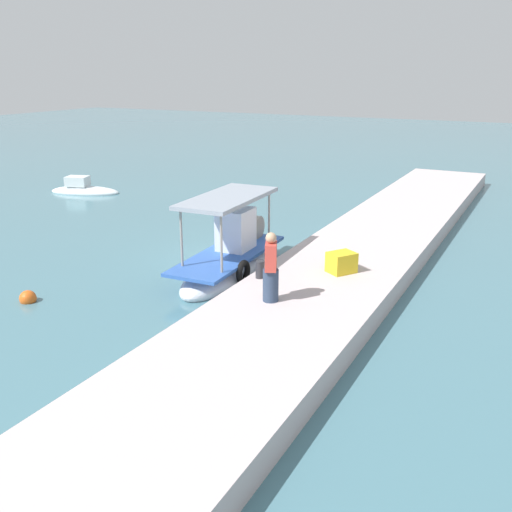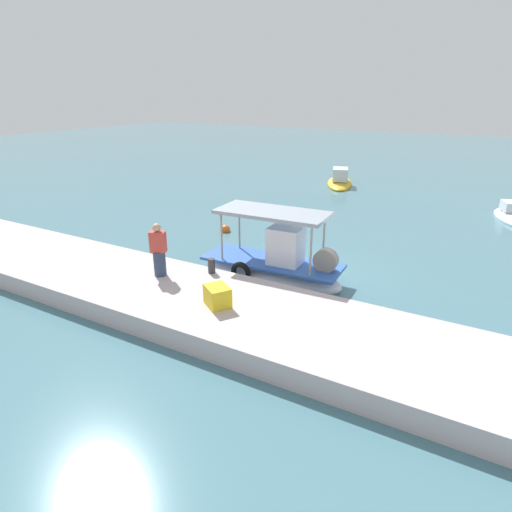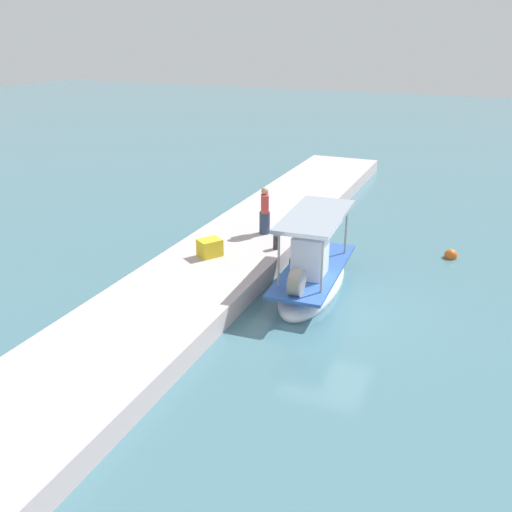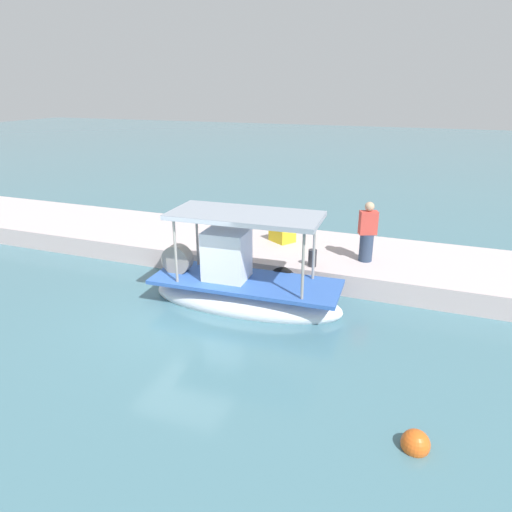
{
  "view_description": "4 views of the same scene",
  "coord_description": "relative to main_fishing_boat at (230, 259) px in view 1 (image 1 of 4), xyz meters",
  "views": [
    {
      "loc": [
        -15.94,
        -9.52,
        6.13
      ],
      "look_at": [
        -1.91,
        -2.23,
        1.0
      ],
      "focal_mm": 40.58,
      "sensor_mm": 36.0,
      "label": 1
    },
    {
      "loc": [
        5.14,
        -13.42,
        6.29
      ],
      "look_at": [
        -1.3,
        -1.95,
        1.21
      ],
      "focal_mm": 30.16,
      "sensor_mm": 36.0,
      "label": 2
    },
    {
      "loc": [
        14.84,
        3.85,
        7.85
      ],
      "look_at": [
        -1.34,
        -2.95,
        0.77
      ],
      "focal_mm": 40.2,
      "sensor_mm": 36.0,
      "label": 3
    },
    {
      "loc": [
        -5.38,
        9.24,
        5.46
      ],
      "look_at": [
        -1.01,
        -2.3,
        0.87
      ],
      "focal_mm": 32.19,
      "sensor_mm": 36.0,
      "label": 4
    }
  ],
  "objects": [
    {
      "name": "dock_quay",
      "position": [
        1.15,
        -3.33,
        -0.17
      ],
      "size": [
        36.0,
        3.83,
        0.63
      ],
      "primitive_type": "cube",
      "color": "beige",
      "rests_on": "ground_plane"
    },
    {
      "name": "mooring_bollard",
      "position": [
        -1.42,
        -1.77,
        0.39
      ],
      "size": [
        0.24,
        0.24,
        0.49
      ],
      "primitive_type": "cylinder",
      "color": "#2D2D33",
      "rests_on": "dock_quay"
    },
    {
      "name": "cargo_crate",
      "position": [
        0.06,
        -3.6,
        0.43
      ],
      "size": [
        0.93,
        0.89,
        0.58
      ],
      "primitive_type": "cube",
      "rotation": [
        0.0,
        0.0,
        2.56
      ],
      "color": "gold",
      "rests_on": "dock_quay"
    },
    {
      "name": "ground_plane",
      "position": [
        1.15,
        0.93,
        -0.49
      ],
      "size": [
        120.0,
        120.0,
        0.0
      ],
      "primitive_type": "plane",
      "color": "#467481"
    },
    {
      "name": "fisherman_near_bollard",
      "position": [
        -2.77,
        -2.76,
        0.94
      ],
      "size": [
        0.57,
        0.52,
        1.76
      ],
      "color": "#2E3E58",
      "rests_on": "dock_quay"
    },
    {
      "name": "main_fishing_boat",
      "position": [
        0.0,
        0.0,
        0.0
      ],
      "size": [
        5.2,
        1.98,
        2.86
      ],
      "color": "white",
      "rests_on": "ground_plane"
    },
    {
      "name": "moored_boat_mid",
      "position": [
        7.3,
        12.94,
        -0.36
      ],
      "size": [
        2.39,
        3.88,
        1.1
      ],
      "color": "white",
      "rests_on": "ground_plane"
    },
    {
      "name": "marker_buoy",
      "position": [
        -4.56,
        3.83,
        -0.39
      ],
      "size": [
        0.46,
        0.46,
        0.46
      ],
      "color": "orange",
      "rests_on": "ground_plane"
    }
  ]
}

